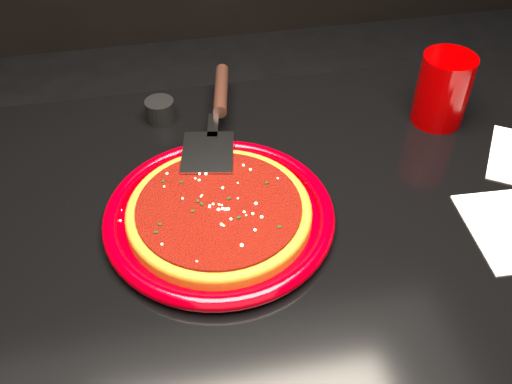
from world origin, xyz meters
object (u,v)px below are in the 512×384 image
table (267,368)px  plate (219,215)px  pizza_server (216,116)px  cup (443,90)px  ramekin (160,110)px

table → plate: plate is taller
table → pizza_server: (-0.04, 0.24, 0.42)m
table → cup: 0.60m
plate → cup: 0.45m
pizza_server → ramekin: (-0.09, 0.07, -0.02)m
cup → ramekin: cup is taller
cup → plate: bearing=-157.2°
table → cup: cup is taller
table → plate: size_ratio=3.59×
plate → cup: bearing=22.8°
table → pizza_server: pizza_server is taller
plate → ramekin: 0.28m
cup → pizza_server: bearing=176.1°
ramekin → plate: bearing=-76.5°
table → pizza_server: bearing=100.0°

